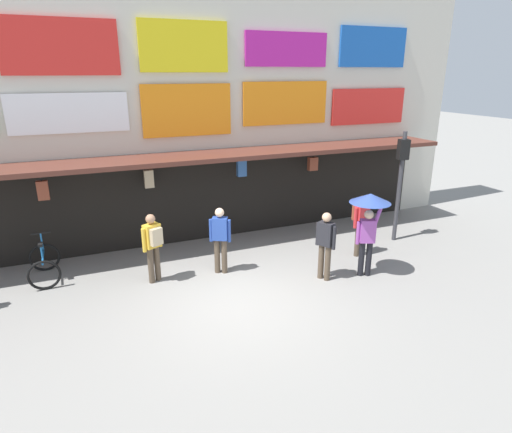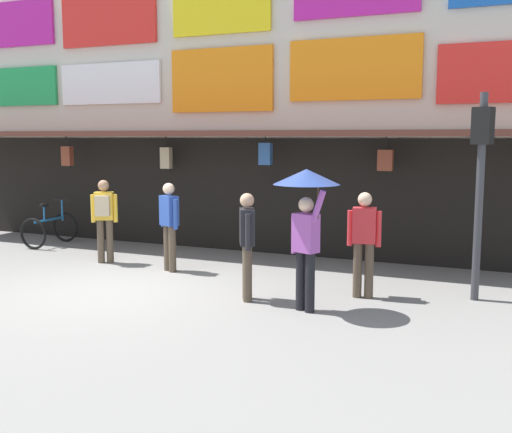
{
  "view_description": "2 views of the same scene",
  "coord_description": "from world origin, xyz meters",
  "px_view_note": "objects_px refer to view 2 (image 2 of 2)",
  "views": [
    {
      "loc": [
        -2.84,
        -7.77,
        4.75
      ],
      "look_at": [
        1.26,
        2.13,
        1.14
      ],
      "focal_mm": 30.23,
      "sensor_mm": 36.0,
      "label": 1
    },
    {
      "loc": [
        5.99,
        -8.08,
        2.54
      ],
      "look_at": [
        1.88,
        1.5,
        1.15
      ],
      "focal_mm": 42.23,
      "sensor_mm": 36.0,
      "label": 2
    }
  ],
  "objects_px": {
    "pedestrian_in_red": "(169,222)",
    "pedestrian_in_green": "(364,236)",
    "pedestrian_in_black": "(247,240)",
    "pedestrian_with_umbrella": "(306,200)",
    "pedestrian_in_yellow": "(104,215)",
    "traffic_light_far": "(481,163)",
    "bicycle_parked": "(50,229)"
  },
  "relations": [
    {
      "from": "pedestrian_in_black",
      "to": "pedestrian_with_umbrella",
      "type": "bearing_deg",
      "value": -11.4
    },
    {
      "from": "pedestrian_in_yellow",
      "to": "pedestrian_in_red",
      "type": "relative_size",
      "value": 1.0
    },
    {
      "from": "traffic_light_far",
      "to": "pedestrian_with_umbrella",
      "type": "distance_m",
      "value": 2.83
    },
    {
      "from": "traffic_light_far",
      "to": "pedestrian_in_green",
      "type": "xyz_separation_m",
      "value": [
        -1.65,
        -0.55,
        -1.16
      ]
    },
    {
      "from": "traffic_light_far",
      "to": "pedestrian_in_green",
      "type": "relative_size",
      "value": 1.9
    },
    {
      "from": "pedestrian_in_red",
      "to": "pedestrian_in_green",
      "type": "distance_m",
      "value": 3.82
    },
    {
      "from": "pedestrian_with_umbrella",
      "to": "pedestrian_in_red",
      "type": "bearing_deg",
      "value": 155.04
    },
    {
      "from": "pedestrian_in_yellow",
      "to": "pedestrian_in_red",
      "type": "distance_m",
      "value": 1.6
    },
    {
      "from": "traffic_light_far",
      "to": "pedestrian_in_red",
      "type": "distance_m",
      "value": 5.58
    },
    {
      "from": "pedestrian_in_black",
      "to": "pedestrian_in_red",
      "type": "xyz_separation_m",
      "value": [
        -2.18,
        1.28,
        0.0
      ]
    },
    {
      "from": "pedestrian_in_black",
      "to": "pedestrian_with_umbrella",
      "type": "relative_size",
      "value": 0.81
    },
    {
      "from": "pedestrian_in_black",
      "to": "pedestrian_in_red",
      "type": "distance_m",
      "value": 2.53
    },
    {
      "from": "pedestrian_in_green",
      "to": "pedestrian_in_yellow",
      "type": "bearing_deg",
      "value": 174.4
    },
    {
      "from": "pedestrian_in_yellow",
      "to": "pedestrian_in_green",
      "type": "distance_m",
      "value": 5.42
    },
    {
      "from": "pedestrian_in_yellow",
      "to": "pedestrian_in_red",
      "type": "xyz_separation_m",
      "value": [
        1.59,
        -0.13,
        -0.04
      ]
    },
    {
      "from": "bicycle_parked",
      "to": "pedestrian_with_umbrella",
      "type": "bearing_deg",
      "value": -20.7
    },
    {
      "from": "pedestrian_with_umbrella",
      "to": "pedestrian_in_green",
      "type": "xyz_separation_m",
      "value": [
        0.6,
        1.09,
        -0.66
      ]
    },
    {
      "from": "bicycle_parked",
      "to": "pedestrian_in_yellow",
      "type": "xyz_separation_m",
      "value": [
        2.42,
        -1.11,
        0.59
      ]
    },
    {
      "from": "pedestrian_in_yellow",
      "to": "pedestrian_with_umbrella",
      "type": "relative_size",
      "value": 0.81
    },
    {
      "from": "pedestrian_in_black",
      "to": "pedestrian_in_red",
      "type": "relative_size",
      "value": 1.0
    },
    {
      "from": "bicycle_parked",
      "to": "pedestrian_with_umbrella",
      "type": "relative_size",
      "value": 0.57
    },
    {
      "from": "pedestrian_in_yellow",
      "to": "pedestrian_in_black",
      "type": "relative_size",
      "value": 1.0
    },
    {
      "from": "pedestrian_in_green",
      "to": "traffic_light_far",
      "type": "bearing_deg",
      "value": 18.4
    },
    {
      "from": "pedestrian_in_red",
      "to": "pedestrian_with_umbrella",
      "type": "distance_m",
      "value": 3.6
    },
    {
      "from": "bicycle_parked",
      "to": "pedestrian_in_yellow",
      "type": "relative_size",
      "value": 0.71
    },
    {
      "from": "pedestrian_in_yellow",
      "to": "pedestrian_in_green",
      "type": "relative_size",
      "value": 1.0
    },
    {
      "from": "bicycle_parked",
      "to": "pedestrian_in_yellow",
      "type": "bearing_deg",
      "value": -24.56
    },
    {
      "from": "traffic_light_far",
      "to": "pedestrian_in_green",
      "type": "distance_m",
      "value": 2.09
    },
    {
      "from": "pedestrian_in_red",
      "to": "pedestrian_in_green",
      "type": "xyz_separation_m",
      "value": [
        3.8,
        -0.4,
        0.04
      ]
    },
    {
      "from": "bicycle_parked",
      "to": "traffic_light_far",
      "type": "bearing_deg",
      "value": -6.55
    },
    {
      "from": "traffic_light_far",
      "to": "pedestrian_with_umbrella",
      "type": "relative_size",
      "value": 1.54
    },
    {
      "from": "traffic_light_far",
      "to": "pedestrian_in_yellow",
      "type": "xyz_separation_m",
      "value": [
        -7.04,
        -0.02,
        -1.16
      ]
    }
  ]
}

